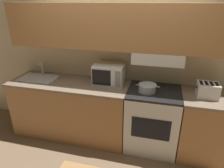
{
  "coord_description": "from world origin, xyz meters",
  "views": [
    {
      "loc": [
        0.65,
        -2.94,
        2.12
      ],
      "look_at": [
        0.05,
        -0.58,
        1.08
      ],
      "focal_mm": 32.0,
      "sensor_mm": 36.0,
      "label": 1
    }
  ],
  "objects_px": {
    "toaster": "(208,90)",
    "cooking_pot": "(147,88)",
    "sink_basin": "(39,78)",
    "stove_range": "(152,119)",
    "microwave": "(109,74)"
  },
  "relations": [
    {
      "from": "toaster",
      "to": "stove_range",
      "type": "bearing_deg",
      "value": 177.78
    },
    {
      "from": "sink_basin",
      "to": "microwave",
      "type": "bearing_deg",
      "value": 6.37
    },
    {
      "from": "stove_range",
      "to": "sink_basin",
      "type": "distance_m",
      "value": 1.9
    },
    {
      "from": "stove_range",
      "to": "microwave",
      "type": "distance_m",
      "value": 0.93
    },
    {
      "from": "microwave",
      "to": "sink_basin",
      "type": "distance_m",
      "value": 1.16
    },
    {
      "from": "cooking_pot",
      "to": "microwave",
      "type": "relative_size",
      "value": 0.74
    },
    {
      "from": "stove_range",
      "to": "toaster",
      "type": "distance_m",
      "value": 0.88
    },
    {
      "from": "sink_basin",
      "to": "toaster",
      "type": "bearing_deg",
      "value": -0.58
    },
    {
      "from": "sink_basin",
      "to": "cooking_pot",
      "type": "bearing_deg",
      "value": -1.81
    },
    {
      "from": "cooking_pot",
      "to": "toaster",
      "type": "height_order",
      "value": "toaster"
    },
    {
      "from": "toaster",
      "to": "cooking_pot",
      "type": "bearing_deg",
      "value": -177.78
    },
    {
      "from": "microwave",
      "to": "stove_range",
      "type": "bearing_deg",
      "value": -10.48
    },
    {
      "from": "stove_range",
      "to": "microwave",
      "type": "bearing_deg",
      "value": 169.52
    },
    {
      "from": "stove_range",
      "to": "sink_basin",
      "type": "bearing_deg",
      "value": -179.98
    },
    {
      "from": "stove_range",
      "to": "sink_basin",
      "type": "xyz_separation_m",
      "value": [
        -1.84,
        -0.0,
        0.48
      ]
    }
  ]
}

